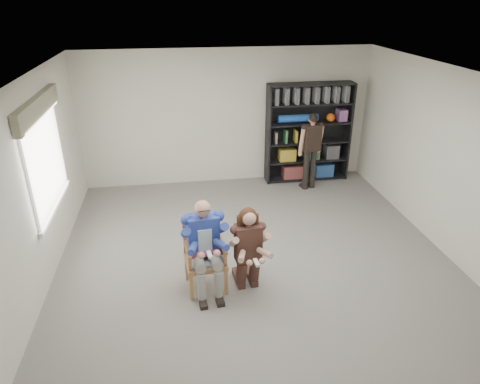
{
  "coord_description": "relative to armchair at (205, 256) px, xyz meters",
  "views": [
    {
      "loc": [
        -1.11,
        -5.13,
        3.78
      ],
      "look_at": [
        -0.2,
        0.6,
        1.05
      ],
      "focal_mm": 32.0,
      "sensor_mm": 36.0,
      "label": 1
    }
  ],
  "objects": [
    {
      "name": "standing_man",
      "position": [
        2.43,
        3.01,
        0.29
      ],
      "size": [
        0.56,
        0.4,
        1.61
      ],
      "primitive_type": null,
      "rotation": [
        0.0,
        0.0,
        0.28
      ],
      "color": "black",
      "rests_on": "floor"
    },
    {
      "name": "window_left",
      "position": [
        -2.14,
        1.22,
        1.11
      ],
      "size": [
        0.16,
        2.0,
        1.75
      ],
      "primitive_type": null,
      "color": "silver",
      "rests_on": "room_shell"
    },
    {
      "name": "seated_man",
      "position": [
        0.0,
        0.0,
        0.15
      ],
      "size": [
        0.65,
        0.85,
        1.34
      ],
      "primitive_type": null,
      "rotation": [
        0.0,
        0.0,
        0.09
      ],
      "color": "navy",
      "rests_on": "floor"
    },
    {
      "name": "room_shell",
      "position": [
        0.81,
        0.22,
        0.88
      ],
      "size": [
        6.0,
        7.0,
        2.8
      ],
      "primitive_type": null,
      "color": "silver",
      "rests_on": "ground"
    },
    {
      "name": "floor",
      "position": [
        0.81,
        0.22,
        -0.52
      ],
      "size": [
        6.0,
        7.0,
        0.01
      ],
      "primitive_type": "cube",
      "color": "slate",
      "rests_on": "ground"
    },
    {
      "name": "armchair",
      "position": [
        0.0,
        0.0,
        0.0
      ],
      "size": [
        0.65,
        0.63,
        1.03
      ],
      "primitive_type": null,
      "rotation": [
        0.0,
        0.0,
        0.09
      ],
      "color": "#996F41",
      "rests_on": "floor"
    },
    {
      "name": "bookshelf",
      "position": [
        2.51,
        3.5,
        0.53
      ],
      "size": [
        1.8,
        0.38,
        2.1
      ],
      "primitive_type": null,
      "color": "black",
      "rests_on": "floor"
    },
    {
      "name": "kneeling_woman",
      "position": [
        0.58,
        -0.12,
        0.1
      ],
      "size": [
        0.59,
        0.87,
        1.23
      ],
      "primitive_type": null,
      "rotation": [
        0.0,
        0.0,
        0.09
      ],
      "color": "#351F1C",
      "rests_on": "floor"
    }
  ]
}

